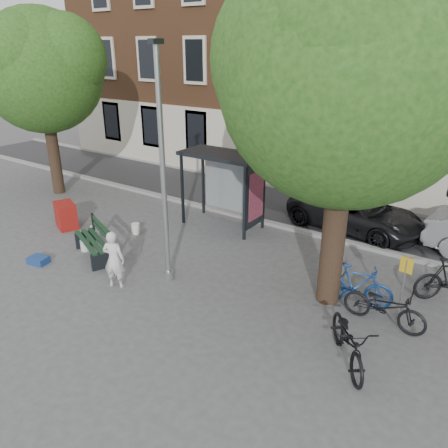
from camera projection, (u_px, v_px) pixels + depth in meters
ground at (169, 279)px, 12.04m from camera, size 90.00×90.00×0.00m
road at (286, 207)px, 17.35m from camera, size 40.00×4.00×0.01m
curb_near at (261, 221)px, 15.81m from camera, size 40.00×0.25×0.12m
curb_far at (308, 192)px, 18.84m from camera, size 40.00×0.25×0.12m
building_row at (358, 19)px, 19.23m from camera, size 30.00×8.00×14.00m
lamppost at (164, 182)px, 10.98m from camera, size 0.28×0.35×6.11m
tree_right at (350, 64)px, 8.83m from camera, size 5.76×5.60×8.20m
tree_left at (38, 66)px, 16.98m from camera, size 5.18×4.86×7.40m
bus_shelter at (234, 174)px, 14.74m from camera, size 2.85×1.45×2.62m
painter at (114, 260)px, 11.37m from camera, size 0.68×0.57×1.59m
bench at (95, 242)px, 13.12m from camera, size 2.08×1.36×1.03m
bike_a at (385, 306)px, 9.88m from camera, size 1.93×0.76×1.00m
bike_b at (356, 285)px, 10.67m from camera, size 1.84×0.84×1.07m
bike_c at (348, 340)px, 8.69m from camera, size 1.75×2.04×1.06m
car_dark at (355, 212)px, 14.99m from camera, size 4.84×2.70×1.28m
red_stand at (66, 215)px, 15.26m from camera, size 1.06×0.91×0.90m
blue_crate at (38, 260)px, 12.85m from camera, size 0.62×0.50×0.20m
bucket_a at (85, 245)px, 13.62m from camera, size 0.31×0.31×0.36m
bucket_b at (136, 229)px, 14.85m from camera, size 0.31×0.31×0.36m
bucket_c at (95, 231)px, 14.65m from camera, size 0.28×0.28×0.36m
notice_sign at (404, 278)px, 9.77m from camera, size 0.28×0.07×1.65m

